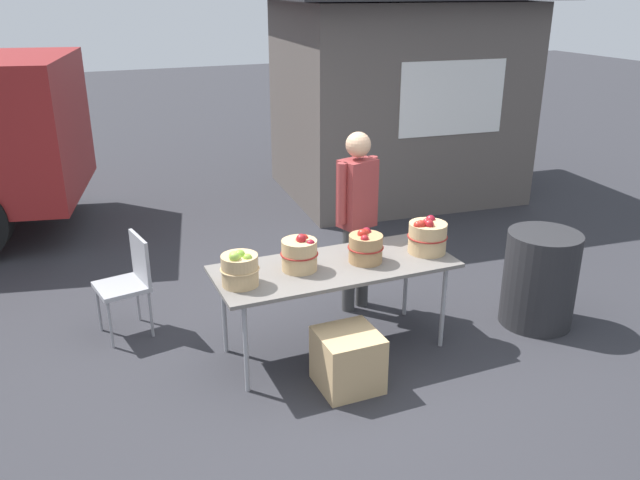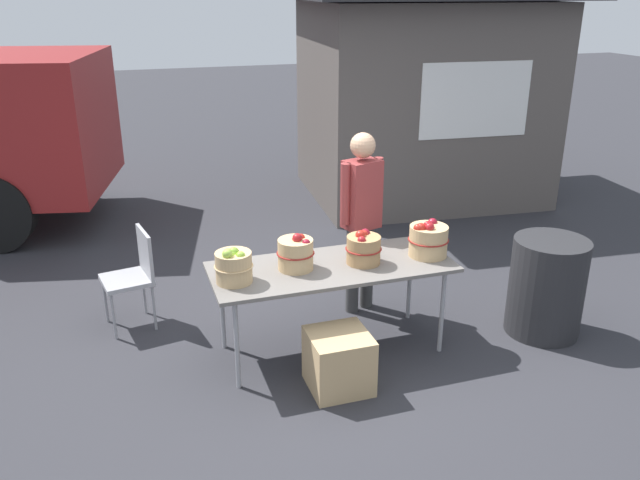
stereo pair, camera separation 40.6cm
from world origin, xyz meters
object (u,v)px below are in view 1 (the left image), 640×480
(vendor_adult, at_px, (357,208))
(market_table, at_px, (335,270))
(apple_basket_red_0, at_px, (300,254))
(trash_barrel, at_px, (540,279))
(apple_basket_red_2, at_px, (427,236))
(folding_chair, at_px, (129,278))
(produce_crate, at_px, (348,360))
(apple_basket_green_0, at_px, (240,268))
(apple_basket_red_1, at_px, (366,247))

(vendor_adult, bearing_deg, market_table, 35.32)
(apple_basket_red_0, relative_size, trash_barrel, 0.35)
(apple_basket_red_2, bearing_deg, folding_chair, 156.65)
(folding_chair, distance_m, produce_crate, 2.00)
(apple_basket_red_2, relative_size, trash_barrel, 0.39)
(market_table, bearing_deg, apple_basket_green_0, -175.35)
(apple_basket_green_0, bearing_deg, apple_basket_red_0, 10.10)
(apple_basket_green_0, height_order, trash_barrel, apple_basket_green_0)
(apple_basket_green_0, relative_size, apple_basket_red_2, 0.88)
(trash_barrel, distance_m, produce_crate, 1.97)
(apple_basket_green_0, xyz_separation_m, apple_basket_red_1, (1.03, 0.04, -0.01))
(apple_basket_green_0, relative_size, trash_barrel, 0.34)
(market_table, bearing_deg, apple_basket_red_2, -3.55)
(apple_basket_red_1, xyz_separation_m, folding_chair, (-1.72, 0.96, -0.36))
(folding_chair, distance_m, trash_barrel, 3.50)
(folding_chair, relative_size, produce_crate, 1.96)
(vendor_adult, relative_size, trash_barrel, 1.95)
(folding_chair, xyz_separation_m, produce_crate, (1.34, -1.45, -0.29))
(market_table, relative_size, apple_basket_green_0, 6.58)
(market_table, distance_m, vendor_adult, 0.81)
(apple_basket_green_0, xyz_separation_m, vendor_adult, (1.26, 0.67, 0.08))
(vendor_adult, distance_m, trash_barrel, 1.69)
(market_table, distance_m, folding_chair, 1.75)
(apple_basket_red_0, height_order, trash_barrel, apple_basket_red_0)
(apple_basket_green_0, relative_size, produce_crate, 0.66)
(apple_basket_red_1, height_order, trash_barrel, apple_basket_red_1)
(apple_basket_green_0, distance_m, trash_barrel, 2.65)
(folding_chair, bearing_deg, apple_basket_red_0, 42.39)
(apple_basket_green_0, xyz_separation_m, apple_basket_red_2, (1.58, 0.01, 0.01))
(apple_basket_red_2, height_order, folding_chair, apple_basket_red_2)
(apple_basket_red_2, height_order, produce_crate, apple_basket_red_2)
(trash_barrel, bearing_deg, market_table, 171.39)
(apple_basket_red_0, height_order, apple_basket_red_1, apple_basket_red_0)
(apple_basket_red_0, distance_m, apple_basket_red_2, 1.08)
(apple_basket_red_1, bearing_deg, apple_basket_green_0, -178.02)
(vendor_adult, height_order, trash_barrel, vendor_adult)
(vendor_adult, bearing_deg, produce_crate, 45.59)
(vendor_adult, xyz_separation_m, trash_barrel, (1.34, -0.88, -0.55))
(market_table, relative_size, produce_crate, 4.33)
(apple_basket_red_1, distance_m, folding_chair, 2.00)
(folding_chair, relative_size, trash_barrel, 1.02)
(market_table, distance_m, produce_crate, 0.72)
(market_table, relative_size, trash_barrel, 2.26)
(market_table, bearing_deg, produce_crate, -103.31)
(apple_basket_red_1, bearing_deg, folding_chair, 150.90)
(folding_chair, bearing_deg, market_table, 47.43)
(apple_basket_green_0, bearing_deg, apple_basket_red_2, 0.51)
(apple_basket_green_0, xyz_separation_m, produce_crate, (0.66, -0.46, -0.66))
(apple_basket_red_0, relative_size, vendor_adult, 0.18)
(trash_barrel, height_order, produce_crate, trash_barrel)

